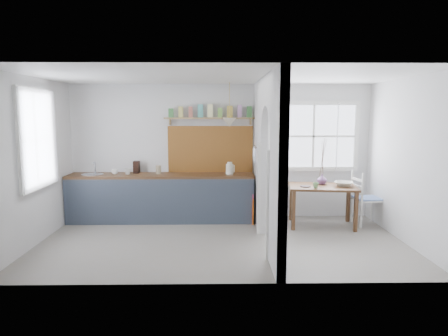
{
  "coord_description": "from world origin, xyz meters",
  "views": [
    {
      "loc": [
        -0.07,
        -6.17,
        2.03
      ],
      "look_at": [
        0.04,
        0.21,
        1.16
      ],
      "focal_mm": 32.0,
      "sensor_mm": 36.0,
      "label": 1
    }
  ],
  "objects_px": {
    "vase": "(322,179)",
    "dining_table": "(322,206)",
    "chair_right": "(367,198)",
    "chair_left": "(270,204)",
    "kettle": "(230,168)"
  },
  "relations": [
    {
      "from": "dining_table",
      "to": "vase",
      "type": "relative_size",
      "value": 6.27
    },
    {
      "from": "dining_table",
      "to": "kettle",
      "type": "relative_size",
      "value": 5.22
    },
    {
      "from": "vase",
      "to": "dining_table",
      "type": "bearing_deg",
      "value": -100.03
    },
    {
      "from": "dining_table",
      "to": "chair_left",
      "type": "bearing_deg",
      "value": -171.08
    },
    {
      "from": "vase",
      "to": "kettle",
      "type": "bearing_deg",
      "value": 171.93
    },
    {
      "from": "kettle",
      "to": "vase",
      "type": "relative_size",
      "value": 1.2
    },
    {
      "from": "chair_right",
      "to": "kettle",
      "type": "bearing_deg",
      "value": 75.96
    },
    {
      "from": "chair_left",
      "to": "chair_right",
      "type": "distance_m",
      "value": 1.8
    },
    {
      "from": "dining_table",
      "to": "chair_right",
      "type": "xyz_separation_m",
      "value": [
        0.85,
        0.06,
        0.13
      ]
    },
    {
      "from": "chair_right",
      "to": "vase",
      "type": "bearing_deg",
      "value": 76.67
    },
    {
      "from": "chair_left",
      "to": "chair_right",
      "type": "relative_size",
      "value": 0.85
    },
    {
      "from": "chair_left",
      "to": "kettle",
      "type": "relative_size",
      "value": 3.72
    },
    {
      "from": "chair_right",
      "to": "chair_left",
      "type": "bearing_deg",
      "value": 86.62
    },
    {
      "from": "chair_right",
      "to": "kettle",
      "type": "height_order",
      "value": "kettle"
    },
    {
      "from": "kettle",
      "to": "chair_right",
      "type": "bearing_deg",
      "value": -23.63
    }
  ]
}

